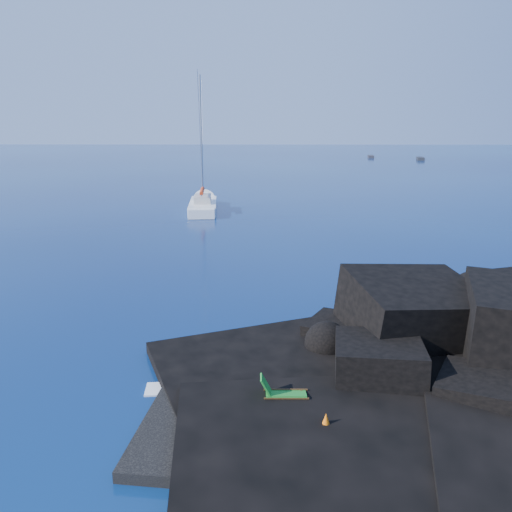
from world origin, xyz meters
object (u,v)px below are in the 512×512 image
Objects in this scene: sailboat at (203,210)px; deck_chair at (286,389)px; marker_cone at (326,423)px; distant_boat_b at (420,160)px; sunbather at (246,403)px; distant_boat_a at (371,158)px.

sailboat is 9.35× the size of deck_chair.
marker_cone is (1.09, -1.56, -0.21)m from deck_chair.
marker_cone is 0.12× the size of distant_boat_b.
distant_boat_b is (37.74, 113.85, -0.66)m from marker_cone.
deck_chair is at bearing 125.03° from marker_cone.
sunbather is (-1.30, -0.31, -0.36)m from deck_chair.
marker_cone is at bearing -55.39° from deck_chair.
sailboat is at bearing 100.01° from deck_chair.
deck_chair is (7.07, -38.40, 0.86)m from sailboat.
sunbather reaches higher than distant_boat_b.
marker_cone is 119.94m from distant_boat_b.
deck_chair reaches higher than sunbather.
deck_chair is 118.81m from distant_boat_b.
marker_cone is at bearing -83.06° from sailboat.
deck_chair is 0.33× the size of distant_boat_a.
sailboat reaches higher than marker_cone.
distant_boat_a is (28.17, 120.31, -0.86)m from deck_chair.
marker_cone is 0.13× the size of distant_boat_a.
sunbather is (5.77, -38.72, 0.51)m from sailboat.
deck_chair is 0.29× the size of distant_boat_b.
marker_cone is at bearing -94.70° from distant_boat_a.
deck_chair is 1.92m from marker_cone.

